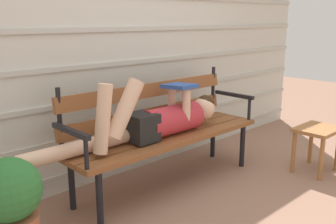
# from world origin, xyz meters

# --- Properties ---
(ground_plane) EXTENTS (12.00, 12.00, 0.00)m
(ground_plane) POSITION_xyz_m (0.00, 0.00, 0.00)
(ground_plane) COLOR #936B56
(house_siding) EXTENTS (5.00, 0.08, 2.43)m
(house_siding) POSITION_xyz_m (0.00, 0.64, 1.22)
(house_siding) COLOR beige
(house_siding) RESTS_ON ground
(park_bench) EXTENTS (1.72, 0.45, 0.86)m
(park_bench) POSITION_xyz_m (0.00, 0.23, 0.47)
(park_bench) COLOR brown
(park_bench) RESTS_ON ground
(reclining_person) EXTENTS (1.68, 0.25, 0.49)m
(reclining_person) POSITION_xyz_m (-0.11, 0.16, 0.56)
(reclining_person) COLOR #B72D38
(footstool) EXTENTS (0.39, 0.31, 0.39)m
(footstool) POSITION_xyz_m (1.12, -0.52, 0.31)
(footstool) COLOR #9E6638
(footstool) RESTS_ON ground
(potted_plant) EXTENTS (0.34, 0.34, 0.60)m
(potted_plant) POSITION_xyz_m (-1.29, 0.01, 0.33)
(potted_plant) COLOR #AD5B3D
(potted_plant) RESTS_ON ground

